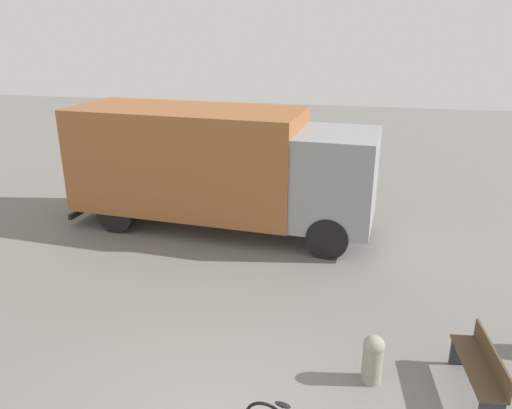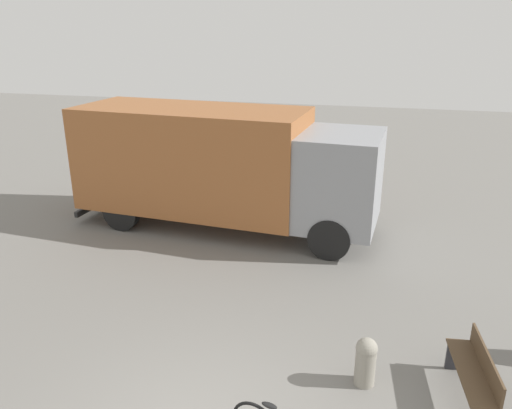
# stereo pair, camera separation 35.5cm
# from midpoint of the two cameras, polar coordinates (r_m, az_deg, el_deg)

# --- Properties ---
(delivery_truck) EXTENTS (8.25, 3.05, 3.22)m
(delivery_truck) POSITION_cam_midpoint_polar(r_m,az_deg,el_deg) (13.31, -3.26, 4.71)
(delivery_truck) COLOR #99592D
(delivery_truck) RESTS_ON ground
(park_bench) EXTENTS (0.56, 1.58, 0.86)m
(park_bench) POSITION_cam_midpoint_polar(r_m,az_deg,el_deg) (8.39, 24.95, -17.08)
(park_bench) COLOR brown
(park_bench) RESTS_ON ground
(bollard_near_bench) EXTENTS (0.33, 0.33, 0.81)m
(bollard_near_bench) POSITION_cam_midpoint_polar(r_m,az_deg,el_deg) (8.22, 13.70, -16.86)
(bollard_near_bench) COLOR gray
(bollard_near_bench) RESTS_ON ground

